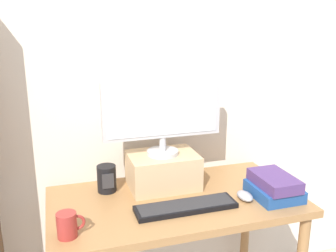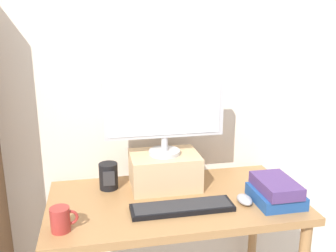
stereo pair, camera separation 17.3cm
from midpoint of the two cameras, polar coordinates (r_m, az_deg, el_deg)
name	(u,v)px [view 2 (the right image)]	position (r m, az deg, el deg)	size (l,w,h in m)	color
back_wall	(159,74)	(2.01, 1.10, 7.96)	(7.00, 0.08, 2.60)	beige
desk	(174,217)	(1.85, 3.75, -13.77)	(1.18, 0.63, 0.76)	#9E7042
riser_box	(165,170)	(1.89, 2.10, -6.79)	(0.34, 0.25, 0.17)	tan
computer_monitor	(164,112)	(1.79, 2.21, 2.08)	(0.59, 0.16, 0.37)	#B7B7BA
keyboard	(182,207)	(1.70, 5.15, -12.32)	(0.46, 0.13, 0.02)	black
computer_mouse	(245,200)	(1.80, 14.35, -10.88)	(0.06, 0.10, 0.04)	#99999E
book_stack	(276,191)	(1.84, 18.75, -9.47)	(0.20, 0.25, 0.11)	navy
coffee_mug	(61,219)	(1.56, -12.91, -13.77)	(0.11, 0.08, 0.10)	#9E2D28
desk_speaker	(109,176)	(1.88, -6.46, -7.65)	(0.09, 0.10, 0.13)	black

